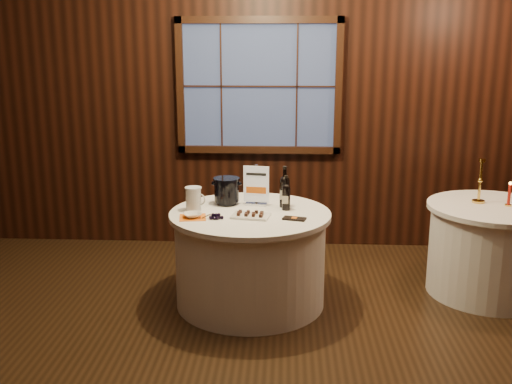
# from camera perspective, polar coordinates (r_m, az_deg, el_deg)

# --- Properties ---
(ground) EXTENTS (6.00, 6.00, 0.00)m
(ground) POSITION_cam_1_polar(r_m,az_deg,el_deg) (4.12, -1.43, -16.21)
(ground) COLOR black
(ground) RESTS_ON ground
(back_wall) EXTENTS (6.00, 0.10, 3.00)m
(back_wall) POSITION_cam_1_polar(r_m,az_deg,el_deg) (6.06, 0.30, 9.06)
(back_wall) COLOR black
(back_wall) RESTS_ON ground
(main_table) EXTENTS (1.28, 1.28, 0.77)m
(main_table) POSITION_cam_1_polar(r_m,az_deg,el_deg) (4.86, -0.55, -6.26)
(main_table) COLOR white
(main_table) RESTS_ON ground
(side_table) EXTENTS (1.08, 1.08, 0.77)m
(side_table) POSITION_cam_1_polar(r_m,az_deg,el_deg) (5.41, 21.41, -5.11)
(side_table) COLOR white
(side_table) RESTS_ON ground
(sign_stand) EXTENTS (0.21, 0.12, 0.34)m
(sign_stand) POSITION_cam_1_polar(r_m,az_deg,el_deg) (4.91, 0.04, 0.06)
(sign_stand) COLOR silver
(sign_stand) RESTS_ON main_table
(port_bottle_left) EXTENTS (0.08, 0.09, 0.34)m
(port_bottle_left) POSITION_cam_1_polar(r_m,az_deg,el_deg) (4.85, 2.74, 0.25)
(port_bottle_left) COLOR black
(port_bottle_left) RESTS_ON main_table
(port_bottle_right) EXTENTS (0.07, 0.07, 0.28)m
(port_bottle_right) POSITION_cam_1_polar(r_m,az_deg,el_deg) (4.77, 2.89, -0.29)
(port_bottle_right) COLOR black
(port_bottle_right) RESTS_ON main_table
(ice_bucket) EXTENTS (0.22, 0.22, 0.22)m
(ice_bucket) POSITION_cam_1_polar(r_m,az_deg,el_deg) (4.94, -2.81, 0.16)
(ice_bucket) COLOR black
(ice_bucket) RESTS_ON main_table
(chocolate_plate) EXTENTS (0.31, 0.24, 0.04)m
(chocolate_plate) POSITION_cam_1_polar(r_m,az_deg,el_deg) (4.60, -0.51, -2.20)
(chocolate_plate) COLOR white
(chocolate_plate) RESTS_ON main_table
(chocolate_box) EXTENTS (0.19, 0.13, 0.01)m
(chocolate_box) POSITION_cam_1_polar(r_m,az_deg,el_deg) (4.54, 3.67, -2.55)
(chocolate_box) COLOR black
(chocolate_box) RESTS_ON main_table
(grape_bunch) EXTENTS (0.17, 0.07, 0.04)m
(grape_bunch) POSITION_cam_1_polar(r_m,az_deg,el_deg) (4.56, -3.85, -2.34)
(grape_bunch) COLOR black
(grape_bunch) RESTS_ON main_table
(glass_pitcher) EXTENTS (0.17, 0.13, 0.19)m
(glass_pitcher) POSITION_cam_1_polar(r_m,az_deg,el_deg) (4.78, -5.96, -0.63)
(glass_pitcher) COLOR silver
(glass_pitcher) RESTS_ON main_table
(orange_napkin) EXTENTS (0.23, 0.23, 0.00)m
(orange_napkin) POSITION_cam_1_polar(r_m,az_deg,el_deg) (4.61, -6.05, -2.42)
(orange_napkin) COLOR orange
(orange_napkin) RESTS_ON main_table
(cracker_bowl) EXTENTS (0.17, 0.17, 0.03)m
(cracker_bowl) POSITION_cam_1_polar(r_m,az_deg,el_deg) (4.61, -6.06, -2.20)
(cracker_bowl) COLOR white
(cracker_bowl) RESTS_ON orange_napkin
(brass_candlestick) EXTENTS (0.11, 0.11, 0.37)m
(brass_candlestick) POSITION_cam_1_polar(r_m,az_deg,el_deg) (5.32, 20.53, 0.46)
(brass_candlestick) COLOR gold
(brass_candlestick) RESTS_ON side_table
(red_candle) EXTENTS (0.05, 0.05, 0.20)m
(red_candle) POSITION_cam_1_polar(r_m,az_deg,el_deg) (5.31, 22.96, -0.39)
(red_candle) COLOR gold
(red_candle) RESTS_ON side_table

